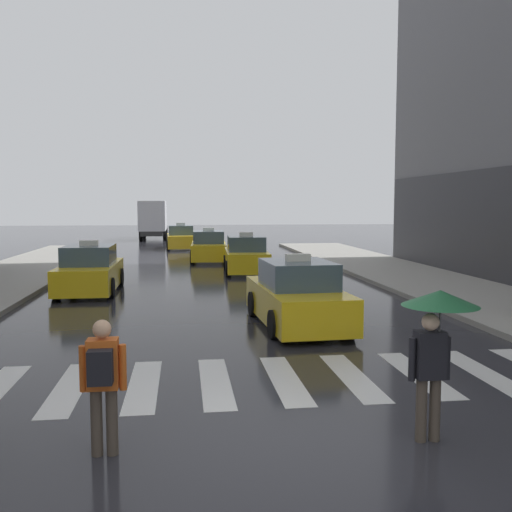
{
  "coord_description": "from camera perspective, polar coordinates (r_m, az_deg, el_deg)",
  "views": [
    {
      "loc": [
        -1.12,
        -6.33,
        3.0
      ],
      "look_at": [
        0.75,
        8.0,
        1.69
      ],
      "focal_mm": 39.48,
      "sensor_mm": 36.0,
      "label": 1
    }
  ],
  "objects": [
    {
      "name": "pedestrian_with_backpack",
      "position": [
        7.04,
        -15.27,
        -11.74
      ],
      "size": [
        0.55,
        0.43,
        1.65
      ],
      "color": "#473D33",
      "rests_on": "ground"
    },
    {
      "name": "taxi_third",
      "position": [
        25.21,
        -1.01,
        -0.01
      ],
      "size": [
        2.08,
        4.61,
        1.8
      ],
      "color": "yellow",
      "rests_on": "ground"
    },
    {
      "name": "taxi_second",
      "position": [
        20.23,
        -16.47,
        -1.49
      ],
      "size": [
        1.94,
        4.55,
        1.8
      ],
      "color": "yellow",
      "rests_on": "ground"
    },
    {
      "name": "box_truck",
      "position": [
        50.16,
        -10.36,
        3.77
      ],
      "size": [
        2.3,
        7.55,
        3.35
      ],
      "color": "#2D2D2D",
      "rests_on": "ground"
    },
    {
      "name": "taxi_fourth",
      "position": [
        30.37,
        -4.82,
        0.86
      ],
      "size": [
        2.07,
        4.6,
        1.8
      ],
      "color": "yellow",
      "rests_on": "ground"
    },
    {
      "name": "ground_plane",
      "position": [
        7.09,
        2.51,
        -19.81
      ],
      "size": [
        160.0,
        160.0,
        0.0
      ],
      "primitive_type": "plane",
      "color": "#26262B"
    },
    {
      "name": "taxi_lead",
      "position": [
        14.09,
        4.16,
        -4.12
      ],
      "size": [
        2.1,
        4.62,
        1.8
      ],
      "color": "yellow",
      "rests_on": "ground"
    },
    {
      "name": "pedestrian_with_umbrella",
      "position": [
        7.45,
        17.8,
        -6.55
      ],
      "size": [
        0.96,
        0.96,
        1.94
      ],
      "color": "#473D33",
      "rests_on": "ground"
    },
    {
      "name": "crosswalk_markings",
      "position": [
        9.86,
        -0.57,
        -12.49
      ],
      "size": [
        11.3,
        2.8,
        0.01
      ],
      "color": "silver",
      "rests_on": "ground"
    },
    {
      "name": "taxi_fifth",
      "position": [
        38.99,
        -7.64,
        1.78
      ],
      "size": [
        2.05,
        4.6,
        1.8
      ],
      "color": "gold",
      "rests_on": "ground"
    }
  ]
}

